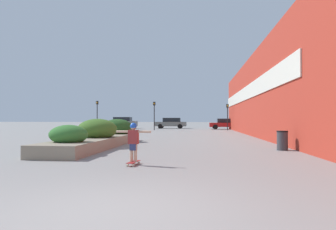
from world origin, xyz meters
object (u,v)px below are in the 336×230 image
(skateboard, at_px, (133,163))
(car_center_right, at_px, (171,123))
(trash_bin, at_px, (282,140))
(traffic_light_left, at_px, (154,111))
(traffic_light_far_left, at_px, (97,110))
(skateboarder, at_px, (133,138))
(car_center_left, at_px, (224,124))
(car_rightmost, at_px, (280,123))
(traffic_light_right, at_px, (228,112))
(car_leftmost, at_px, (122,123))

(skateboard, distance_m, car_center_right, 35.43)
(trash_bin, relative_size, traffic_light_left, 0.24)
(traffic_light_far_left, bearing_deg, skateboarder, -68.78)
(car_center_left, bearing_deg, car_center_right, 68.39)
(car_center_left, bearing_deg, trash_bin, -179.67)
(traffic_light_left, bearing_deg, car_center_right, 78.48)
(car_center_left, bearing_deg, traffic_light_left, 114.16)
(car_center_left, xyz_separation_m, traffic_light_left, (-8.96, -4.02, 1.64))
(skateboarder, xyz_separation_m, car_center_left, (5.26, 32.37, -0.02))
(car_center_left, relative_size, car_rightmost, 0.94)
(skateboarder, relative_size, traffic_light_far_left, 0.30)
(trash_bin, bearing_deg, skateboarder, -138.89)
(car_center_right, bearing_deg, skateboarder, -176.33)
(car_rightmost, bearing_deg, trash_bin, -14.35)
(trash_bin, distance_m, traffic_light_right, 23.99)
(car_center_left, xyz_separation_m, car_center_right, (-7.53, 2.99, 0.06))
(skateboard, relative_size, car_center_right, 0.16)
(trash_bin, relative_size, traffic_light_right, 0.26)
(traffic_light_left, bearing_deg, car_rightmost, 14.37)
(car_center_left, bearing_deg, car_leftmost, 87.89)
(trash_bin, bearing_deg, car_center_right, 104.11)
(car_rightmost, bearing_deg, car_center_left, -88.94)
(skateboard, height_order, trash_bin, trash_bin)
(traffic_light_right, distance_m, traffic_light_far_left, 16.71)
(skateboard, distance_m, traffic_light_left, 28.68)
(skateboarder, relative_size, car_leftmost, 0.26)
(car_center_left, bearing_deg, traffic_light_far_left, 100.48)
(skateboard, relative_size, traffic_light_left, 0.21)
(skateboard, relative_size, traffic_light_right, 0.23)
(trash_bin, bearing_deg, traffic_light_far_left, 124.37)
(skateboarder, xyz_separation_m, traffic_light_right, (5.33, 28.66, 1.43))
(traffic_light_right, bearing_deg, skateboarder, -100.53)
(car_center_left, xyz_separation_m, car_rightmost, (7.26, 0.13, 0.09))
(car_rightmost, distance_m, traffic_light_right, 8.27)
(car_rightmost, bearing_deg, skateboard, -21.08)
(traffic_light_right, xyz_separation_m, traffic_light_far_left, (-16.70, 0.63, 0.32))
(car_center_left, distance_m, car_rightmost, 7.27)
(skateboarder, bearing_deg, car_center_left, 88.01)
(trash_bin, height_order, traffic_light_far_left, traffic_light_far_left)
(car_rightmost, bearing_deg, traffic_light_right, -61.92)
(trash_bin, xyz_separation_m, traffic_light_left, (-9.12, 23.61, 1.98))
(traffic_light_left, bearing_deg, car_leftmost, 139.54)
(car_rightmost, relative_size, traffic_light_far_left, 1.13)
(skateboarder, height_order, trash_bin, skateboarder)
(trash_bin, height_order, car_center_right, car_center_right)
(car_leftmost, bearing_deg, traffic_light_left, -130.46)
(skateboarder, bearing_deg, skateboard, -82.75)
(car_leftmost, bearing_deg, skateboarder, -164.65)
(trash_bin, xyz_separation_m, car_center_left, (-0.16, 27.63, 0.34))
(car_center_right, relative_size, traffic_light_right, 1.44)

